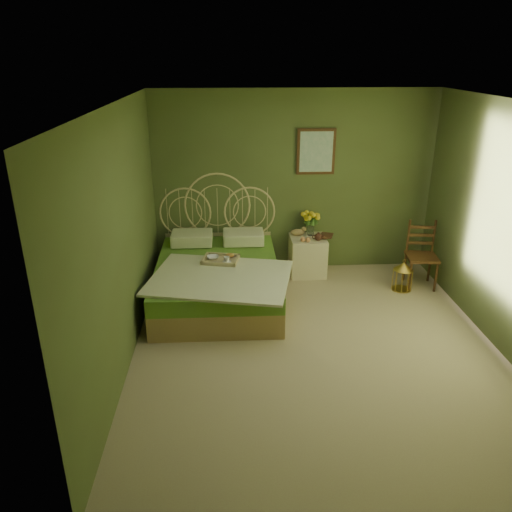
{
  "coord_description": "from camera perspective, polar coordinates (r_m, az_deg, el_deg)",
  "views": [
    {
      "loc": [
        -0.92,
        -4.72,
        3.03
      ],
      "look_at": [
        -0.61,
        1.0,
        0.69
      ],
      "focal_mm": 35.0,
      "sensor_mm": 36.0,
      "label": 1
    }
  ],
  "objects": [
    {
      "name": "nightstand",
      "position": [
        7.31,
        5.95,
        0.61
      ],
      "size": [
        0.51,
        0.51,
        0.99
      ],
      "color": "beige",
      "rests_on": "floor"
    },
    {
      "name": "book_lower",
      "position": [
        7.27,
        7.37,
        2.23
      ],
      "size": [
        0.16,
        0.21,
        0.02
      ],
      "primitive_type": "imported",
      "rotation": [
        0.0,
        0.0,
        -0.04
      ],
      "color": "#381E0F",
      "rests_on": "nightstand"
    },
    {
      "name": "bed",
      "position": [
        6.57,
        -4.4,
        -2.28
      ],
      "size": [
        1.85,
        2.34,
        1.45
      ],
      "color": "#A58A52",
      "rests_on": "floor"
    },
    {
      "name": "book_upper",
      "position": [
        7.27,
        7.38,
        2.39
      ],
      "size": [
        0.25,
        0.28,
        0.02
      ],
      "primitive_type": "imported",
      "rotation": [
        0.0,
        0.0,
        -0.34
      ],
      "color": "#472819",
      "rests_on": "nightstand"
    },
    {
      "name": "wall_art",
      "position": [
        7.16,
        6.88,
        11.75
      ],
      "size": [
        0.54,
        0.04,
        0.64
      ],
      "color": "#3C2010",
      "rests_on": "wall_back"
    },
    {
      "name": "ceiling",
      "position": [
        4.83,
        8.23,
        16.86
      ],
      "size": [
        4.5,
        4.5,
        0.0
      ],
      "primitive_type": "plane",
      "rotation": [
        3.14,
        0.0,
        0.0
      ],
      "color": "silver",
      "rests_on": "wall_back"
    },
    {
      "name": "floor",
      "position": [
        5.68,
        6.79,
        -10.21
      ],
      "size": [
        4.5,
        4.5,
        0.0
      ],
      "primitive_type": "plane",
      "color": "tan",
      "rests_on": "ground"
    },
    {
      "name": "coffee_cup",
      "position": [
        6.36,
        -3.37,
        -0.38
      ],
      "size": [
        0.08,
        0.08,
        0.07
      ],
      "primitive_type": "imported",
      "rotation": [
        0.0,
        0.0,
        -0.0
      ],
      "color": "white",
      "rests_on": "bed"
    },
    {
      "name": "cereal_bowl",
      "position": [
        6.47,
        -4.96,
        -0.18
      ],
      "size": [
        0.17,
        0.17,
        0.04
      ],
      "primitive_type": "imported",
      "rotation": [
        0.0,
        0.0,
        0.13
      ],
      "color": "white",
      "rests_on": "bed"
    },
    {
      "name": "wall_back",
      "position": [
        7.24,
        4.31,
        8.31
      ],
      "size": [
        4.0,
        0.0,
        4.0
      ],
      "primitive_type": "plane",
      "rotation": [
        1.57,
        0.0,
        0.0
      ],
      "color": "#506133",
      "rests_on": "floor"
    },
    {
      "name": "birdcage",
      "position": [
        7.11,
        16.4,
        -2.24
      ],
      "size": [
        0.27,
        0.27,
        0.4
      ],
      "rotation": [
        0.0,
        0.0,
        -0.22
      ],
      "color": "gold",
      "rests_on": "floor"
    },
    {
      "name": "wall_right",
      "position": [
        5.81,
        27.24,
        2.34
      ],
      "size": [
        0.0,
        4.5,
        4.5
      ],
      "primitive_type": "plane",
      "rotation": [
        1.57,
        0.0,
        -1.57
      ],
      "color": "#506133",
      "rests_on": "floor"
    },
    {
      "name": "chair",
      "position": [
        7.25,
        18.29,
        0.64
      ],
      "size": [
        0.45,
        0.45,
        0.91
      ],
      "rotation": [
        0.0,
        0.0,
        -0.12
      ],
      "color": "#3C2010",
      "rests_on": "floor"
    },
    {
      "name": "wall_left",
      "position": [
        5.14,
        -15.07,
        1.73
      ],
      "size": [
        0.0,
        4.5,
        4.5
      ],
      "primitive_type": "plane",
      "rotation": [
        1.57,
        0.0,
        1.57
      ],
      "color": "#506133",
      "rests_on": "floor"
    }
  ]
}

